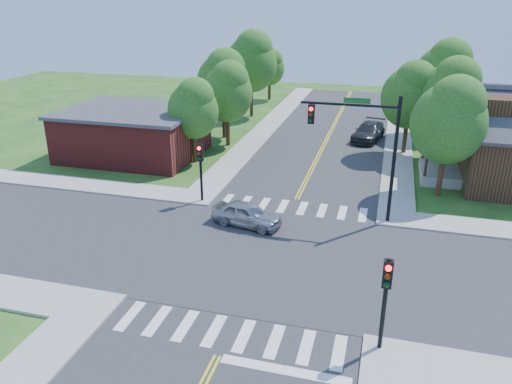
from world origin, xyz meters
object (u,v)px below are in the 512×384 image
(signal_pole_nw, at_px, (200,162))
(car_dgrey, at_px, (368,132))
(signal_mast_ne, at_px, (364,138))
(car_silver, at_px, (247,215))
(signal_pole_se, at_px, (386,288))

(signal_pole_nw, relative_size, car_dgrey, 0.70)
(signal_mast_ne, bearing_deg, car_silver, -157.16)
(car_silver, height_order, car_dgrey, car_dgrey)
(signal_mast_ne, xyz_separation_m, signal_pole_nw, (-9.51, -0.01, -2.19))
(car_dgrey, bearing_deg, signal_pole_nw, -107.25)
(signal_pole_se, relative_size, car_dgrey, 0.70)
(signal_pole_se, xyz_separation_m, signal_pole_nw, (-11.20, 11.20, 0.00))
(signal_pole_se, distance_m, car_silver, 11.73)
(signal_mast_ne, height_order, signal_pole_nw, signal_mast_ne)
(signal_pole_se, bearing_deg, signal_mast_ne, 98.56)
(car_silver, bearing_deg, signal_pole_se, -127.73)
(signal_pole_nw, relative_size, car_silver, 0.90)
(signal_mast_ne, height_order, car_dgrey, signal_mast_ne)
(signal_mast_ne, height_order, car_silver, signal_mast_ne)
(car_dgrey, bearing_deg, car_silver, -94.70)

